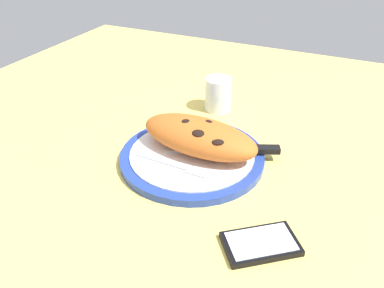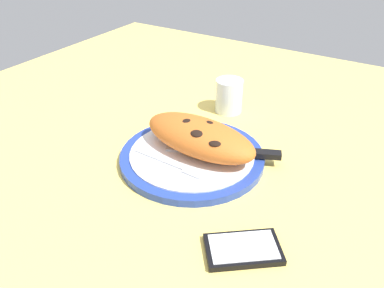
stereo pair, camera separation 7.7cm
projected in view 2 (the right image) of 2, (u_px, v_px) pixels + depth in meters
ground_plane at (192, 166)px, 79.64cm from camera, size 150.00×150.00×3.00cm
plate at (192, 156)px, 78.36cm from camera, size 28.89×28.89×1.84cm
calzone at (199, 137)px, 76.68cm from camera, size 25.36×12.95×6.49cm
fork at (174, 165)px, 73.86cm from camera, size 15.66×2.34×0.40cm
knife at (240, 153)px, 76.91cm from camera, size 21.74×10.78×1.20cm
smartphone at (243, 249)px, 58.13cm from camera, size 12.99×12.22×1.16cm
water_glass at (229, 98)px, 95.23cm from camera, size 6.57×6.57×8.15cm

